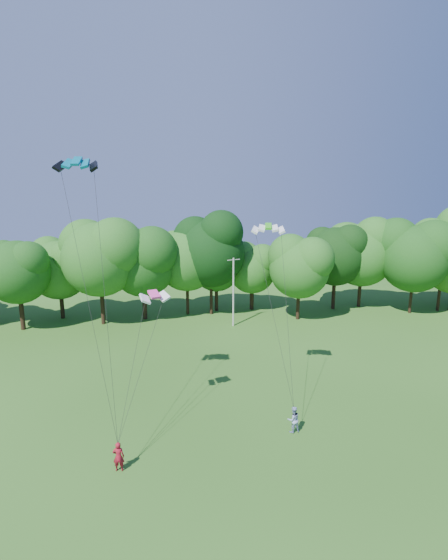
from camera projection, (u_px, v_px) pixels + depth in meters
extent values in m
plane|color=#295517|center=(255.00, 546.00, 20.41)|extent=(160.00, 160.00, 0.00)
cylinder|color=#B7B8AE|center=(233.00, 292.00, 51.16)|extent=(0.20, 0.20, 8.20)
cube|color=#B7B8AE|center=(234.00, 260.00, 50.31)|extent=(1.55, 0.68, 0.08)
imported|color=maroon|center=(119.00, 457.00, 25.62)|extent=(0.71, 0.50, 1.85)
imported|color=#9BAAD7|center=(293.00, 419.00, 29.64)|extent=(1.01, 0.85, 1.85)
cube|color=#046784|center=(77.00, 161.00, 27.06)|extent=(2.63, 1.29, 0.63)
cube|color=green|center=(268.00, 226.00, 32.11)|extent=(2.55, 1.55, 0.44)
cube|color=#FA45A5|center=(154.00, 294.00, 29.60)|extent=(2.19, 1.63, 0.46)
cylinder|color=black|center=(211.00, 296.00, 56.28)|extent=(0.49, 0.49, 4.72)
ellipsoid|color=black|center=(211.00, 249.00, 54.93)|extent=(9.44, 9.44, 10.30)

